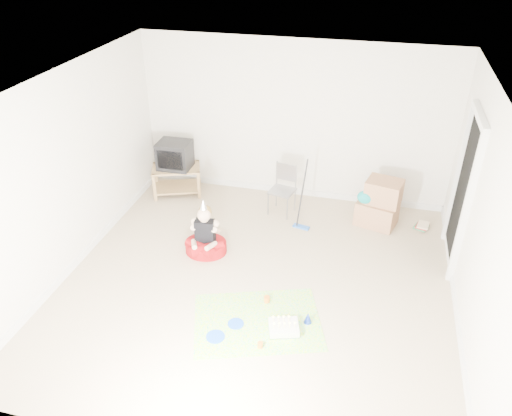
% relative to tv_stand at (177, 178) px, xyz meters
% --- Properties ---
extents(ground, '(5.00, 5.00, 0.00)m').
position_rel_tv_stand_xyz_m(ground, '(1.89, -2.02, -0.29)').
color(ground, tan).
rests_on(ground, ground).
extents(doorway_recess, '(0.02, 0.90, 2.05)m').
position_rel_tv_stand_xyz_m(doorway_recess, '(4.37, -0.82, 0.73)').
color(doorway_recess, black).
rests_on(doorway_recess, ground).
extents(tv_stand, '(0.91, 0.74, 0.49)m').
position_rel_tv_stand_xyz_m(tv_stand, '(0.00, 0.00, 0.00)').
color(tv_stand, olive).
rests_on(tv_stand, ground).
extents(crt_tv, '(0.54, 0.45, 0.45)m').
position_rel_tv_stand_xyz_m(crt_tv, '(0.00, -0.00, 0.43)').
color(crt_tv, black).
rests_on(crt_tv, tv_stand).
extents(folding_chair, '(0.44, 0.42, 0.82)m').
position_rel_tv_stand_xyz_m(folding_chair, '(1.86, -0.20, 0.11)').
color(folding_chair, gray).
rests_on(folding_chair, ground).
extents(cardboard_boxes, '(0.70, 0.59, 0.75)m').
position_rel_tv_stand_xyz_m(cardboard_boxes, '(3.36, -0.16, 0.07)').
color(cardboard_boxes, '#A2714E').
rests_on(cardboard_boxes, ground).
extents(floor_mop, '(0.27, 0.34, 1.02)m').
position_rel_tv_stand_xyz_m(floor_mop, '(2.24, -0.56, -0.03)').
color(floor_mop, blue).
rests_on(floor_mop, ground).
extents(book_pile, '(0.26, 0.29, 0.08)m').
position_rel_tv_stand_xyz_m(book_pile, '(4.05, -0.10, -0.25)').
color(book_pile, '#2A7E50').
rests_on(book_pile, ground).
extents(seated_woman, '(0.64, 0.64, 0.85)m').
position_rel_tv_stand_xyz_m(seated_woman, '(1.03, -1.51, -0.10)').
color(seated_woman, maroon).
rests_on(seated_woman, ground).
extents(party_mat, '(1.75, 1.50, 0.01)m').
position_rel_tv_stand_xyz_m(party_mat, '(2.08, -2.70, -0.29)').
color(party_mat, '#DD2E74').
rests_on(party_mat, ground).
extents(birthday_cake, '(0.40, 0.36, 0.16)m').
position_rel_tv_stand_xyz_m(birthday_cake, '(2.42, -2.78, -0.24)').
color(birthday_cake, silver).
rests_on(birthday_cake, party_mat).
extents(blue_plate_near, '(0.24, 0.24, 0.01)m').
position_rel_tv_stand_xyz_m(blue_plate_near, '(1.85, -2.81, -0.28)').
color(blue_plate_near, blue).
rests_on(blue_plate_near, party_mat).
extents(blue_plate_far, '(0.30, 0.30, 0.01)m').
position_rel_tv_stand_xyz_m(blue_plate_far, '(1.68, -3.07, -0.28)').
color(blue_plate_far, blue).
rests_on(blue_plate_far, party_mat).
extents(orange_cup_near, '(0.10, 0.10, 0.08)m').
position_rel_tv_stand_xyz_m(orange_cup_near, '(2.12, -2.34, -0.24)').
color(orange_cup_near, '#CD6316').
rests_on(orange_cup_near, party_mat).
extents(orange_cup_far, '(0.08, 0.08, 0.07)m').
position_rel_tv_stand_xyz_m(orange_cup_far, '(2.21, -3.09, -0.25)').
color(orange_cup_far, '#CD6316').
rests_on(orange_cup_far, party_mat).
extents(blue_party_hat, '(0.10, 0.10, 0.14)m').
position_rel_tv_stand_xyz_m(blue_party_hat, '(2.66, -2.57, -0.21)').
color(blue_party_hat, '#1A36B7').
rests_on(blue_party_hat, party_mat).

